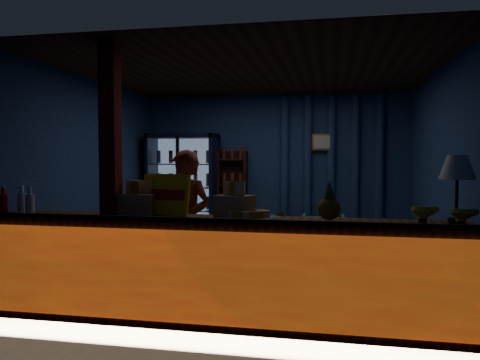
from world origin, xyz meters
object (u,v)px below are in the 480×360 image
(shopkeeper, at_px, (186,224))
(table_lamp, at_px, (457,170))
(pastry_tray, at_px, (249,216))
(green_chair, at_px, (323,234))

(shopkeeper, bearing_deg, table_lamp, 4.24)
(shopkeeper, bearing_deg, pastry_tray, -22.63)
(table_lamp, bearing_deg, green_chair, 110.15)
(green_chair, relative_size, table_lamp, 1.16)
(shopkeeper, distance_m, pastry_tray, 1.04)
(shopkeeper, relative_size, pastry_tray, 3.11)
(pastry_tray, relative_size, table_lamp, 0.88)
(pastry_tray, height_order, table_lamp, table_lamp)
(green_chair, height_order, table_lamp, table_lamp)
(shopkeeper, relative_size, table_lamp, 2.75)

